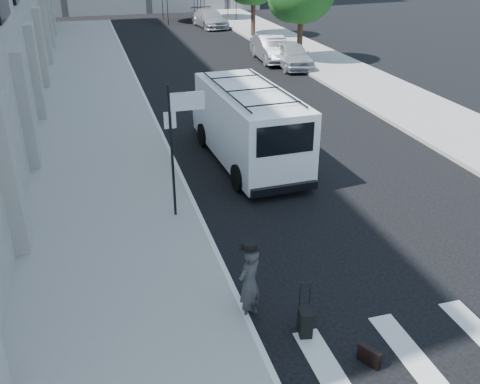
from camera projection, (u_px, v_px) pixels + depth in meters
ground at (314, 269)px, 12.12m from camera, size 120.00×120.00×0.00m
sidewalk_left at (93, 95)px, 24.87m from camera, size 4.50×48.00×0.15m
sidewalk_right at (321, 61)px, 31.62m from camera, size 4.00×56.00×0.15m
sign_pole at (180, 123)px, 13.14m from camera, size 1.03×0.07×3.50m
businessman at (249, 284)px, 10.27m from camera, size 0.70×0.65×1.60m
briefcase at (369, 356)px, 9.40m from camera, size 0.31×0.45×0.34m
suitcase at (305, 321)px, 10.06m from camera, size 0.30×0.41×1.05m
cargo_van at (248, 124)px, 17.43m from camera, size 2.53×6.56×2.42m
parked_car_a at (292, 55)px, 30.04m from camera, size 1.99×4.30×1.43m
parked_car_b at (271, 49)px, 31.55m from camera, size 1.79×4.54×1.47m
parked_car_c at (210, 18)px, 43.03m from camera, size 2.39×5.00×1.40m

